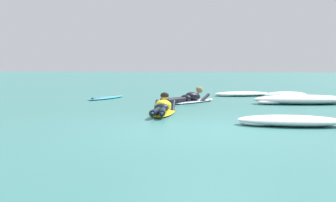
# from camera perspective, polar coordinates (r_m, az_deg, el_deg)

# --- Properties ---
(ground_plane) EXTENTS (120.00, 120.00, 0.00)m
(ground_plane) POSITION_cam_1_polar(r_m,az_deg,el_deg) (18.09, 7.87, 0.83)
(ground_plane) COLOR #387A75
(surfer_near) EXTENTS (0.80, 2.68, 0.54)m
(surfer_near) POSITION_cam_1_polar(r_m,az_deg,el_deg) (10.83, -0.69, -0.94)
(surfer_near) COLOR yellow
(surfer_near) RESTS_ON ground
(surfer_far) EXTENTS (1.59, 2.53, 0.53)m
(surfer_far) POSITION_cam_1_polar(r_m,az_deg,el_deg) (13.98, 2.81, 0.32)
(surfer_far) COLOR silver
(surfer_far) RESTS_ON ground
(drifting_surfboard) EXTENTS (1.03, 2.30, 0.16)m
(drifting_surfboard) POSITION_cam_1_polar(r_m,az_deg,el_deg) (15.92, -7.95, 0.44)
(drifting_surfboard) COLOR #2DB2D1
(drifting_surfboard) RESTS_ON ground
(whitewater_front) EXTENTS (1.70, 1.16, 0.26)m
(whitewater_front) POSITION_cam_1_polar(r_m,az_deg,el_deg) (16.17, 14.95, 0.70)
(whitewater_front) COLOR white
(whitewater_front) RESTS_ON ground
(whitewater_mid_left) EXTENTS (2.07, 0.91, 0.20)m
(whitewater_mid_left) POSITION_cam_1_polar(r_m,az_deg,el_deg) (9.01, 15.45, -2.48)
(whitewater_mid_left) COLOR white
(whitewater_mid_left) RESTS_ON ground
(whitewater_mid_right) EXTENTS (3.12, 1.57, 0.28)m
(whitewater_mid_right) POSITION_cam_1_polar(r_m,az_deg,el_deg) (14.14, 16.91, 0.16)
(whitewater_mid_right) COLOR white
(whitewater_mid_right) RESTS_ON ground
(whitewater_back) EXTENTS (2.44, 1.86, 0.17)m
(whitewater_back) POSITION_cam_1_polar(r_m,az_deg,el_deg) (17.39, 9.49, 0.92)
(whitewater_back) COLOR white
(whitewater_back) RESTS_ON ground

